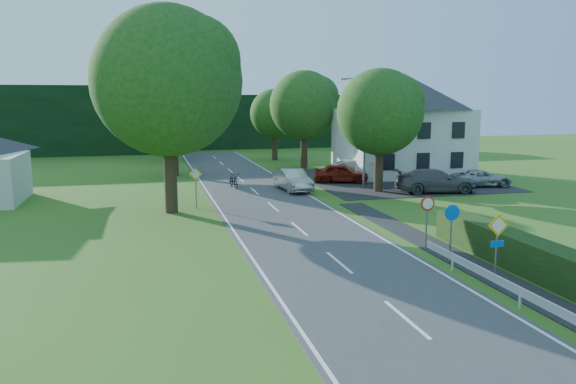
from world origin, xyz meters
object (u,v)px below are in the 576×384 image
object	(u,v)px
moving_car	(293,180)
parked_car_red	(341,173)
parked_car_grey	(435,181)
streetlight	(363,127)
parked_car_silver_b	(482,178)
parasol	(379,173)
parked_car_silver_a	(359,169)
motorcycle	(234,180)

from	to	relation	value
moving_car	parked_car_red	xyz separation A→B (m)	(4.62, 2.84, -0.04)
parked_car_grey	streetlight	bearing A→B (deg)	58.21
parked_car_silver_b	streetlight	bearing A→B (deg)	85.56
parked_car_grey	parasol	distance (m)	5.20
moving_car	parked_car_silver_a	world-z (taller)	parked_car_silver_a
streetlight	motorcycle	world-z (taller)	streetlight
parked_car_grey	parasol	world-z (taller)	parasol
moving_car	motorcycle	world-z (taller)	moving_car
parked_car_red	parked_car_silver_b	distance (m)	10.48
moving_car	parked_car_grey	distance (m)	9.95
streetlight	parked_car_silver_b	bearing A→B (deg)	-12.04
parked_car_red	parked_car_silver_a	size ratio (longest dim) A/B	0.90
parked_car_red	parasol	distance (m)	2.93
streetlight	parked_car_red	world-z (taller)	streetlight
streetlight	parked_car_grey	world-z (taller)	streetlight
moving_car	parasol	world-z (taller)	parasol
motorcycle	streetlight	bearing A→B (deg)	-17.26
streetlight	parked_car_red	distance (m)	4.54
moving_car	parked_car_silver_a	bearing A→B (deg)	30.48
streetlight	parked_car_silver_a	world-z (taller)	streetlight
streetlight	parked_car_silver_a	xyz separation A→B (m)	(1.52, 4.58, -3.65)
streetlight	motorcycle	xyz separation A→B (m)	(-9.26, 1.84, -3.87)
parked_car_silver_b	parked_car_grey	bearing A→B (deg)	116.67
motorcycle	parked_car_red	size ratio (longest dim) A/B	0.50
moving_car	parked_car_red	world-z (taller)	moving_car
moving_car	motorcycle	bearing A→B (deg)	145.77
parked_car_silver_b	moving_car	bearing A→B (deg)	91.39
parked_car_red	parked_car_silver_a	xyz separation A→B (m)	(2.27, 2.07, 0.05)
motorcycle	parked_car_grey	bearing A→B (deg)	-27.84
parked_car_silver_a	parked_car_silver_b	world-z (taller)	parked_car_silver_a
motorcycle	parked_car_silver_b	size ratio (longest dim) A/B	0.48
moving_car	motorcycle	distance (m)	4.47
parked_car_red	parked_car_grey	size ratio (longest dim) A/B	0.76
motorcycle	parked_car_red	world-z (taller)	parked_car_red
moving_car	parked_car_red	distance (m)	5.42
parked_car_red	parked_car_grey	bearing A→B (deg)	-123.48
parked_car_grey	parasol	size ratio (longest dim) A/B	2.92
streetlight	parasol	bearing A→B (deg)	32.93
parked_car_red	parked_car_silver_b	bearing A→B (deg)	-96.89
motorcycle	parked_car_red	distance (m)	8.54
moving_car	parked_car_red	size ratio (longest dim) A/B	1.09
moving_car	parasol	size ratio (longest dim) A/B	2.42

